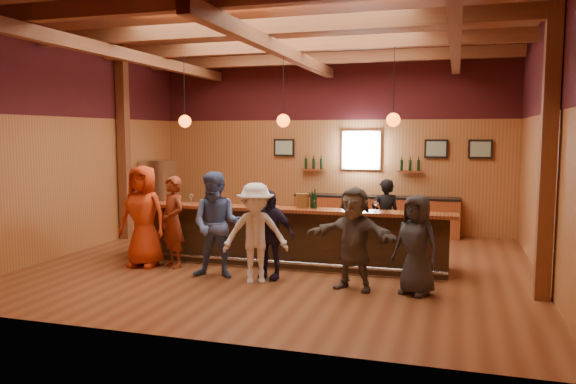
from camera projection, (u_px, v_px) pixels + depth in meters
name	position (u px, v px, depth m)	size (l,w,h in m)	color
room	(284.00, 93.00, 10.30)	(9.04, 9.00, 4.52)	brown
bar_counter	(287.00, 236.00, 10.67)	(6.30, 1.07, 1.11)	black
back_bar_cabinet	(375.00, 215.00, 13.73)	(4.00, 0.52, 0.95)	maroon
window	(361.00, 150.00, 13.90)	(0.95, 0.09, 0.95)	silver
framed_pictures	(397.00, 148.00, 13.64)	(5.35, 0.05, 0.45)	black
wine_shelves	(361.00, 168.00, 13.88)	(3.00, 0.18, 0.30)	maroon
pendant_lights	(283.00, 120.00, 10.30)	(4.24, 0.24, 1.37)	black
stainless_fridge	(159.00, 196.00, 14.14)	(0.70, 0.70, 1.80)	silver
customer_orange	(143.00, 216.00, 10.39)	(0.92, 0.60, 1.88)	red
customer_redvest	(173.00, 222.00, 10.35)	(0.61, 0.40, 1.68)	maroon
customer_denim	(217.00, 225.00, 9.56)	(0.89, 0.69, 1.82)	#4A5E94
customer_white	(256.00, 233.00, 9.23)	(1.07, 0.62, 1.66)	white
customer_navy	(269.00, 235.00, 9.50)	(0.89, 0.37, 1.52)	#201A35
customer_brown	(354.00, 239.00, 8.82)	(1.52, 0.48, 1.64)	#544C43
customer_dark	(416.00, 245.00, 8.57)	(0.75, 0.49, 1.54)	#28282B
bartender	(385.00, 218.00, 11.26)	(0.57, 0.37, 1.57)	black
ice_bucket	(302.00, 201.00, 10.27)	(0.24, 0.24, 0.26)	brown
bottle_a	(312.00, 201.00, 10.22)	(0.07, 0.07, 0.31)	black
bottle_b	(315.00, 201.00, 10.21)	(0.08, 0.08, 0.35)	black
glass_a	(153.00, 195.00, 11.11)	(0.09, 0.09, 0.19)	silver
glass_b	(191.00, 197.00, 10.80)	(0.09, 0.09, 0.20)	silver
glass_c	(207.00, 198.00, 10.77)	(0.07, 0.07, 0.17)	silver
glass_d	(223.00, 199.00, 10.49)	(0.08, 0.08, 0.18)	silver
glass_e	(254.00, 200.00, 10.48)	(0.08, 0.08, 0.17)	silver
glass_f	(315.00, 202.00, 10.14)	(0.07, 0.07, 0.16)	silver
glass_g	(351.00, 203.00, 9.88)	(0.08, 0.08, 0.18)	silver
glass_h	(375.00, 204.00, 9.70)	(0.09, 0.09, 0.19)	silver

